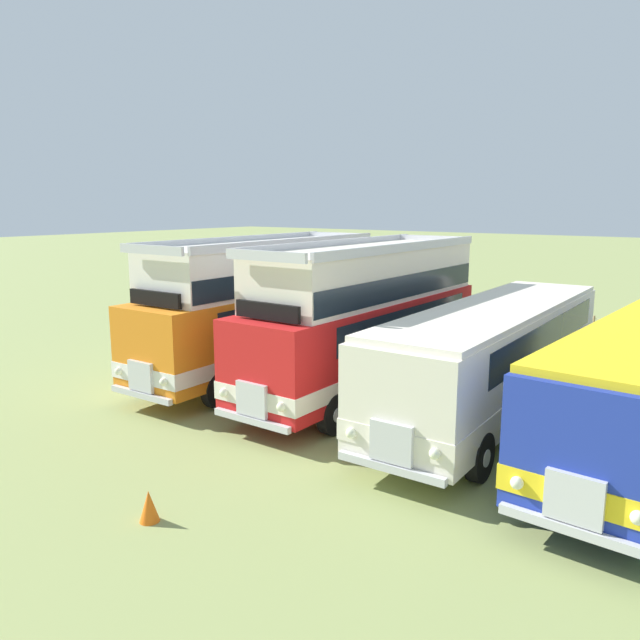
# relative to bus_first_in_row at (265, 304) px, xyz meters

# --- Properties ---
(ground_plane) EXTENTS (200.00, 200.00, 0.00)m
(ground_plane) POSITION_rel_bus_first_in_row_xyz_m (7.63, 0.08, -2.36)
(ground_plane) COLOR #8C9956
(bus_first_in_row) EXTENTS (2.77, 10.14, 4.52)m
(bus_first_in_row) POSITION_rel_bus_first_in_row_xyz_m (0.00, 0.00, 0.00)
(bus_first_in_row) COLOR orange
(bus_first_in_row) RESTS_ON ground
(bus_second_in_row) EXTENTS (2.64, 9.88, 4.52)m
(bus_second_in_row) POSITION_rel_bus_first_in_row_xyz_m (3.81, 0.17, -0.00)
(bus_second_in_row) COLOR red
(bus_second_in_row) RESTS_ON ground
(bus_third_in_row) EXTENTS (2.78, 11.45, 2.99)m
(bus_third_in_row) POSITION_rel_bus_first_in_row_xyz_m (7.63, 0.49, -0.60)
(bus_third_in_row) COLOR silver
(bus_third_in_row) RESTS_ON ground
(cone_near_end) EXTENTS (0.36, 0.36, 0.58)m
(cone_near_end) POSITION_rel_bus_first_in_row_xyz_m (4.74, -8.58, -2.07)
(cone_near_end) COLOR orange
(cone_near_end) RESTS_ON ground
(rope_fence_line) EXTENTS (21.33, 0.08, 1.05)m
(rope_fence_line) POSITION_rel_bus_first_in_row_xyz_m (7.63, 11.76, -1.68)
(rope_fence_line) COLOR #8C704C
(rope_fence_line) RESTS_ON ground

